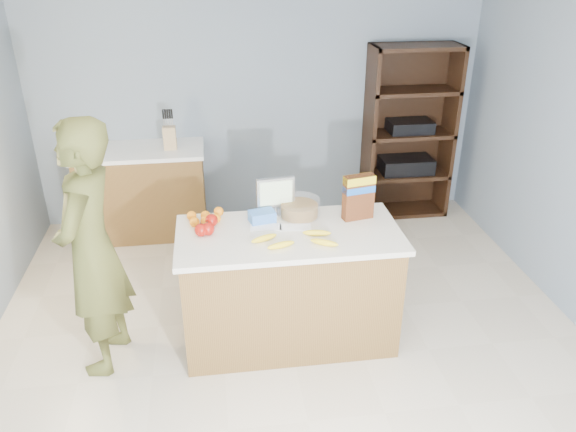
{
  "coord_description": "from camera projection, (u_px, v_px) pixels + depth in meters",
  "views": [
    {
      "loc": [
        -0.48,
        -3.1,
        2.72
      ],
      "look_at": [
        0.0,
        0.35,
        1.0
      ],
      "focal_mm": 35.0,
      "sensor_mm": 36.0,
      "label": 1
    }
  ],
  "objects": [
    {
      "name": "floor",
      "position": [
        295.0,
        362.0,
        4.02
      ],
      "size": [
        4.5,
        5.0,
        0.02
      ],
      "primitive_type": "cube",
      "color": "beige",
      "rests_on": "ground"
    },
    {
      "name": "walls",
      "position": [
        296.0,
        143.0,
        3.28
      ],
      "size": [
        4.52,
        5.02,
        2.51
      ],
      "color": "gray",
      "rests_on": "ground"
    },
    {
      "name": "counter_peninsula",
      "position": [
        289.0,
        291.0,
        4.1
      ],
      "size": [
        1.56,
        0.76,
        0.9
      ],
      "color": "brown",
      "rests_on": "ground"
    },
    {
      "name": "back_cabinet",
      "position": [
        144.0,
        191.0,
        5.62
      ],
      "size": [
        1.24,
        0.62,
        0.9
      ],
      "color": "brown",
      "rests_on": "ground"
    },
    {
      "name": "shelving_unit",
      "position": [
        407.0,
        135.0,
        5.91
      ],
      "size": [
        0.9,
        0.4,
        1.8
      ],
      "color": "black",
      "rests_on": "ground"
    },
    {
      "name": "person",
      "position": [
        92.0,
        250.0,
        3.67
      ],
      "size": [
        0.54,
        0.72,
        1.79
      ],
      "primitive_type": "imported",
      "rotation": [
        0.0,
        0.0,
        -1.75
      ],
      "color": "#4E4F22",
      "rests_on": "ground"
    },
    {
      "name": "knife_block",
      "position": [
        170.0,
        137.0,
        5.37
      ],
      "size": [
        0.12,
        0.1,
        0.31
      ],
      "color": "tan",
      "rests_on": "back_cabinet"
    },
    {
      "name": "envelopes",
      "position": [
        281.0,
        227.0,
        3.95
      ],
      "size": [
        0.44,
        0.16,
        0.0
      ],
      "color": "white",
      "rests_on": "counter_peninsula"
    },
    {
      "name": "bananas",
      "position": [
        297.0,
        240.0,
        3.74
      ],
      "size": [
        0.58,
        0.25,
        0.04
      ],
      "color": "yellow",
      "rests_on": "counter_peninsula"
    },
    {
      "name": "apples",
      "position": [
        207.0,
        226.0,
        3.86
      ],
      "size": [
        0.16,
        0.23,
        0.09
      ],
      "color": "#971008",
      "rests_on": "counter_peninsula"
    },
    {
      "name": "oranges",
      "position": [
        206.0,
        218.0,
        4.01
      ],
      "size": [
        0.27,
        0.22,
        0.07
      ],
      "color": "orange",
      "rests_on": "counter_peninsula"
    },
    {
      "name": "blue_carton",
      "position": [
        262.0,
        216.0,
        4.01
      ],
      "size": [
        0.2,
        0.16,
        0.08
      ],
      "primitive_type": "cube",
      "rotation": [
        0.0,
        0.0,
        0.22
      ],
      "color": "blue",
      "rests_on": "counter_peninsula"
    },
    {
      "name": "salad_bowl",
      "position": [
        299.0,
        208.0,
        4.09
      ],
      "size": [
        0.3,
        0.3,
        0.13
      ],
      "color": "#267219",
      "rests_on": "counter_peninsula"
    },
    {
      "name": "tv",
      "position": [
        276.0,
        194.0,
        4.08
      ],
      "size": [
        0.28,
        0.12,
        0.28
      ],
      "color": "silver",
      "rests_on": "counter_peninsula"
    },
    {
      "name": "cereal_box",
      "position": [
        359.0,
        194.0,
        3.99
      ],
      "size": [
        0.23,
        0.12,
        0.33
      ],
      "color": "#592B14",
      "rests_on": "counter_peninsula"
    }
  ]
}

